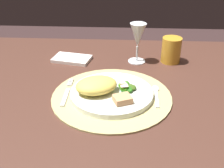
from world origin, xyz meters
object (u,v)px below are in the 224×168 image
object	(u,v)px
napkin	(72,59)
dining_table	(113,115)
spoon	(156,92)
wine_glass	(138,37)
fork	(67,93)
amber_tumbler	(171,50)
dinner_plate	(111,93)

from	to	relation	value
napkin	dining_table	bearing A→B (deg)	-50.36
dining_table	spoon	size ratio (longest dim) A/B	11.01
napkin	wine_glass	world-z (taller)	wine_glass
spoon	napkin	world-z (taller)	same
fork	spoon	xyz separation A→B (m)	(0.29, 0.02, 0.00)
amber_tumbler	wine_glass	bearing A→B (deg)	-176.35
fork	wine_glass	bearing A→B (deg)	49.94
napkin	wine_glass	xyz separation A→B (m)	(0.26, 0.00, 0.10)
wine_glass	napkin	bearing A→B (deg)	-179.64
dining_table	wine_glass	size ratio (longest dim) A/B	9.29
amber_tumbler	spoon	bearing A→B (deg)	-106.77
dining_table	spoon	xyz separation A→B (m)	(0.14, -0.04, 0.12)
dinner_plate	wine_glass	size ratio (longest dim) A/B	1.66
napkin	wine_glass	bearing A→B (deg)	0.36
dining_table	napkin	xyz separation A→B (m)	(-0.18, 0.22, 0.12)
dining_table	amber_tumbler	xyz separation A→B (m)	(0.22, 0.23, 0.16)
dinner_plate	napkin	xyz separation A→B (m)	(-0.18, 0.28, -0.01)
fork	dinner_plate	bearing A→B (deg)	-1.04
fork	wine_glass	world-z (taller)	wine_glass
dinner_plate	napkin	world-z (taller)	dinner_plate
wine_glass	amber_tumbler	bearing A→B (deg)	3.65
dinner_plate	fork	bearing A→B (deg)	178.96
dinner_plate	amber_tumbler	size ratio (longest dim) A/B	2.61
fork	napkin	distance (m)	0.27
dining_table	napkin	distance (m)	0.31
dining_table	fork	bearing A→B (deg)	-158.58
wine_glass	spoon	bearing A→B (deg)	-77.40
wine_glass	amber_tumbler	distance (m)	0.15
fork	amber_tumbler	xyz separation A→B (m)	(0.37, 0.28, 0.04)
dinner_plate	napkin	distance (m)	0.33
fork	amber_tumbler	bearing A→B (deg)	37.70
fork	spoon	bearing A→B (deg)	4.24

